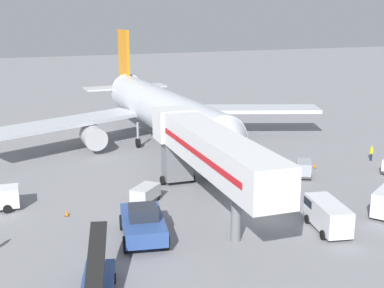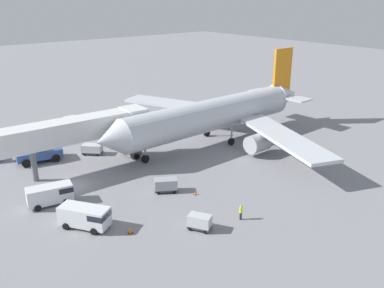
{
  "view_description": "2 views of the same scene",
  "coord_description": "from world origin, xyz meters",
  "px_view_note": "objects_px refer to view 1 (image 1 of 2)",
  "views": [
    {
      "loc": [
        -18.99,
        -32.83,
        15.47
      ],
      "look_at": [
        -0.94,
        13.55,
        2.68
      ],
      "focal_mm": 49.22,
      "sensor_mm": 36.0,
      "label": 1
    },
    {
      "loc": [
        42.65,
        -16.48,
        21.16
      ],
      "look_at": [
        1.96,
        16.56,
        1.96
      ],
      "focal_mm": 38.46,
      "sensor_mm": 36.0,
      "label": 2
    }
  ],
  "objects_px": {
    "airplane_at_gate": "(161,110)",
    "pushback_tug": "(143,223)",
    "baggage_cart_near_center": "(304,168)",
    "safety_cone_charlie": "(67,213)",
    "baggage_cart_near_right": "(145,194)",
    "jet_bridge": "(205,148)",
    "ground_crew_worker_foreground": "(371,153)",
    "service_van_rear_right": "(327,214)",
    "safety_cone_bravo": "(315,166)"
  },
  "relations": [
    {
      "from": "service_van_rear_right",
      "to": "safety_cone_bravo",
      "type": "xyz_separation_m",
      "value": [
        7.99,
        13.25,
        -0.97
      ]
    },
    {
      "from": "pushback_tug",
      "to": "baggage_cart_near_right",
      "type": "height_order",
      "value": "pushback_tug"
    },
    {
      "from": "baggage_cart_near_right",
      "to": "baggage_cart_near_center",
      "type": "bearing_deg",
      "value": 4.4
    },
    {
      "from": "airplane_at_gate",
      "to": "safety_cone_bravo",
      "type": "xyz_separation_m",
      "value": [
        11.69,
        -13.81,
        -4.03
      ]
    },
    {
      "from": "baggage_cart_near_right",
      "to": "safety_cone_charlie",
      "type": "bearing_deg",
      "value": -175.28
    },
    {
      "from": "service_van_rear_right",
      "to": "safety_cone_bravo",
      "type": "height_order",
      "value": "service_van_rear_right"
    },
    {
      "from": "jet_bridge",
      "to": "baggage_cart_near_right",
      "type": "relative_size",
      "value": 7.08
    },
    {
      "from": "pushback_tug",
      "to": "ground_crew_worker_foreground",
      "type": "distance_m",
      "value": 29.54
    },
    {
      "from": "pushback_tug",
      "to": "safety_cone_bravo",
      "type": "relative_size",
      "value": 12.69
    },
    {
      "from": "ground_crew_worker_foreground",
      "to": "safety_cone_bravo",
      "type": "relative_size",
      "value": 3.35
    },
    {
      "from": "baggage_cart_near_center",
      "to": "ground_crew_worker_foreground",
      "type": "distance_m",
      "value": 9.94
    },
    {
      "from": "service_van_rear_right",
      "to": "airplane_at_gate",
      "type": "bearing_deg",
      "value": 97.78
    },
    {
      "from": "airplane_at_gate",
      "to": "safety_cone_charlie",
      "type": "relative_size",
      "value": 85.46
    },
    {
      "from": "safety_cone_bravo",
      "to": "jet_bridge",
      "type": "bearing_deg",
      "value": -155.74
    },
    {
      "from": "airplane_at_gate",
      "to": "pushback_tug",
      "type": "bearing_deg",
      "value": -110.85
    },
    {
      "from": "airplane_at_gate",
      "to": "pushback_tug",
      "type": "relative_size",
      "value": 6.77
    },
    {
      "from": "safety_cone_charlie",
      "to": "baggage_cart_near_center",
      "type": "bearing_deg",
      "value": 4.49
    },
    {
      "from": "service_van_rear_right",
      "to": "ground_crew_worker_foreground",
      "type": "xyz_separation_m",
      "value": [
        14.99,
        13.33,
        -0.35
      ]
    },
    {
      "from": "ground_crew_worker_foreground",
      "to": "pushback_tug",
      "type": "bearing_deg",
      "value": -160.02
    },
    {
      "from": "pushback_tug",
      "to": "baggage_cart_near_center",
      "type": "distance_m",
      "value": 19.73
    },
    {
      "from": "baggage_cart_near_center",
      "to": "safety_cone_charlie",
      "type": "bearing_deg",
      "value": -175.51
    },
    {
      "from": "pushback_tug",
      "to": "safety_cone_bravo",
      "type": "height_order",
      "value": "pushback_tug"
    },
    {
      "from": "service_van_rear_right",
      "to": "baggage_cart_near_center",
      "type": "height_order",
      "value": "service_van_rear_right"
    },
    {
      "from": "airplane_at_gate",
      "to": "service_van_rear_right",
      "type": "relative_size",
      "value": 8.51
    },
    {
      "from": "airplane_at_gate",
      "to": "baggage_cart_near_center",
      "type": "xyz_separation_m",
      "value": [
        8.99,
        -15.9,
        -3.42
      ]
    },
    {
      "from": "airplane_at_gate",
      "to": "ground_crew_worker_foreground",
      "type": "height_order",
      "value": "airplane_at_gate"
    },
    {
      "from": "pushback_tug",
      "to": "ground_crew_worker_foreground",
      "type": "height_order",
      "value": "pushback_tug"
    },
    {
      "from": "ground_crew_worker_foreground",
      "to": "airplane_at_gate",
      "type": "bearing_deg",
      "value": 143.7
    },
    {
      "from": "airplane_at_gate",
      "to": "jet_bridge",
      "type": "xyz_separation_m",
      "value": [
        -3.03,
        -20.45,
        0.83
      ]
    },
    {
      "from": "jet_bridge",
      "to": "ground_crew_worker_foreground",
      "type": "xyz_separation_m",
      "value": [
        21.72,
        6.72,
        -4.24
      ]
    },
    {
      "from": "service_van_rear_right",
      "to": "baggage_cart_near_right",
      "type": "height_order",
      "value": "service_van_rear_right"
    },
    {
      "from": "jet_bridge",
      "to": "service_van_rear_right",
      "type": "distance_m",
      "value": 10.21
    },
    {
      "from": "ground_crew_worker_foreground",
      "to": "safety_cone_bravo",
      "type": "bearing_deg",
      "value": -179.32
    },
    {
      "from": "pushback_tug",
      "to": "service_van_rear_right",
      "type": "bearing_deg",
      "value": -14.22
    },
    {
      "from": "safety_cone_bravo",
      "to": "baggage_cart_near_center",
      "type": "bearing_deg",
      "value": -142.31
    },
    {
      "from": "safety_cone_charlie",
      "to": "airplane_at_gate",
      "type": "bearing_deg",
      "value": 52.79
    },
    {
      "from": "pushback_tug",
      "to": "safety_cone_charlie",
      "type": "bearing_deg",
      "value": 125.09
    },
    {
      "from": "baggage_cart_near_right",
      "to": "safety_cone_charlie",
      "type": "xyz_separation_m",
      "value": [
        -6.46,
        -0.53,
        -0.56
      ]
    },
    {
      "from": "baggage_cart_near_center",
      "to": "safety_cone_charlie",
      "type": "height_order",
      "value": "baggage_cart_near_center"
    },
    {
      "from": "pushback_tug",
      "to": "safety_cone_charlie",
      "type": "distance_m",
      "value": 7.6
    },
    {
      "from": "jet_bridge",
      "to": "service_van_rear_right",
      "type": "height_order",
      "value": "jet_bridge"
    },
    {
      "from": "service_van_rear_right",
      "to": "baggage_cart_near_right",
      "type": "relative_size",
      "value": 1.68
    },
    {
      "from": "pushback_tug",
      "to": "ground_crew_worker_foreground",
      "type": "relative_size",
      "value": 3.79
    },
    {
      "from": "baggage_cart_near_center",
      "to": "service_van_rear_right",
      "type": "bearing_deg",
      "value": -115.36
    },
    {
      "from": "jet_bridge",
      "to": "ground_crew_worker_foreground",
      "type": "distance_m",
      "value": 23.13
    },
    {
      "from": "pushback_tug",
      "to": "baggage_cart_near_right",
      "type": "distance_m",
      "value": 7.04
    },
    {
      "from": "jet_bridge",
      "to": "baggage_cart_near_right",
      "type": "xyz_separation_m",
      "value": [
        -3.91,
        3.33,
        -4.31
      ]
    },
    {
      "from": "airplane_at_gate",
      "to": "safety_cone_bravo",
      "type": "relative_size",
      "value": 85.99
    },
    {
      "from": "airplane_at_gate",
      "to": "baggage_cart_near_right",
      "type": "bearing_deg",
      "value": -112.08
    },
    {
      "from": "baggage_cart_near_center",
      "to": "ground_crew_worker_foreground",
      "type": "xyz_separation_m",
      "value": [
        9.7,
        2.17,
        0.01
      ]
    }
  ]
}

